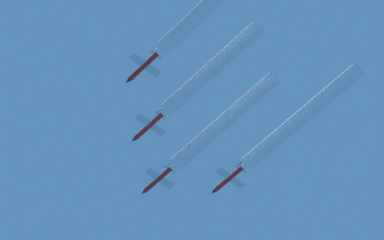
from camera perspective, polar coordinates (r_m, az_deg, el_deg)
The scene contains 7 objects.
jet_lead at distance 325.99m, azimuth -1.41°, elevation -2.45°, with size 7.67×11.16×2.68m.
jet_left_wingman at distance 313.70m, azimuth -1.78°, elevation -0.27°, with size 7.67×11.16×2.68m.
jet_right_wingman at distance 324.05m, azimuth 1.47°, elevation -2.42°, with size 7.67×11.16×2.68m.
jet_outer_left at distance 302.48m, azimuth -2.01°, elevation 2.16°, with size 7.67×11.16×2.68m.
smoke_trail_lead at distance 315.62m, azimuth 1.23°, elevation -0.15°, with size 3.38×34.05×3.38m.
smoke_trail_left_wingman at distance 304.48m, azimuth 0.73°, elevation 2.00°, with size 3.38×30.63×3.38m.
smoke_trail_right_wingman at distance 313.96m, azimuth 4.37°, elevation 0.02°, with size 3.38×36.54×3.38m.
Camera 1 is at (-133.06, -153.25, 1.63)m, focal length 131.48 mm.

